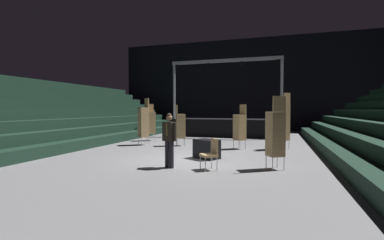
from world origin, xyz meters
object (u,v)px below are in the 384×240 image
chair_stack_front_left (151,122)px  chair_stack_rear_left (240,127)px  chair_stack_mid_right (180,125)px  loose_chair_near_man (211,152)px  chair_stack_front_right (144,122)px  chair_stack_mid_left (283,121)px  equipment_road_case (207,149)px  chair_stack_mid_centre (275,133)px  stage_riser (227,126)px  man_with_tie (169,137)px

chair_stack_front_left → chair_stack_rear_left: (5.37, -1.79, -0.04)m
chair_stack_mid_right → loose_chair_near_man: 5.60m
chair_stack_front_right → chair_stack_mid_right: size_ratio=1.17×
loose_chair_near_man → chair_stack_rear_left: bearing=-41.7°
chair_stack_front_right → chair_stack_mid_right: chair_stack_front_right is taller
chair_stack_front_left → chair_stack_rear_left: bearing=120.6°
chair_stack_mid_left → equipment_road_case: chair_stack_mid_left is taller
chair_stack_mid_left → chair_stack_rear_left: bearing=144.6°
chair_stack_front_right → equipment_road_case: bearing=-177.5°
chair_stack_front_left → chair_stack_front_right: 1.93m
chair_stack_front_left → chair_stack_mid_left: (7.28, -1.33, 0.21)m
chair_stack_front_left → chair_stack_mid_centre: size_ratio=0.96×
chair_stack_front_right → chair_stack_rear_left: bearing=-142.4°
chair_stack_mid_centre → chair_stack_mid_left: bearing=55.1°
chair_stack_mid_centre → chair_stack_rear_left: size_ratio=1.08×
stage_riser → chair_stack_mid_right: 5.85m
chair_stack_rear_left → chair_stack_mid_left: bearing=-124.1°
chair_stack_front_left → loose_chair_near_man: 8.23m
chair_stack_front_left → chair_stack_mid_left: 7.40m
stage_riser → man_with_tie: stage_riser is taller
chair_stack_front_right → loose_chair_near_man: (4.63, -4.56, -0.66)m
chair_stack_front_right → chair_stack_mid_left: 6.81m
chair_stack_rear_left → equipment_road_case: size_ratio=2.28×
stage_riser → loose_chair_near_man: size_ratio=7.95×
loose_chair_near_man → chair_stack_mid_centre: bearing=-109.6°
chair_stack_mid_centre → chair_stack_front_right: bearing=117.8°
chair_stack_mid_centre → loose_chair_near_man: bearing=168.0°
man_with_tie → chair_stack_front_right: size_ratio=0.71×
equipment_road_case → stage_riser: bearing=95.2°
stage_riser → loose_chair_near_man: (1.38, -10.55, -0.13)m
stage_riser → chair_stack_mid_centre: (3.23, -9.91, 0.44)m
chair_stack_mid_right → loose_chair_near_man: size_ratio=2.17×
man_with_tie → chair_stack_mid_left: size_ratio=0.67×
chair_stack_front_left → chair_stack_mid_right: chair_stack_front_left is taller
equipment_road_case → chair_stack_front_left: bearing=134.4°
chair_stack_mid_centre → man_with_tie: bearing=162.3°
chair_stack_front_right → chair_stack_mid_left: (6.79, 0.52, 0.08)m
chair_stack_mid_left → chair_stack_mid_centre: (-0.30, -4.45, -0.17)m
chair_stack_rear_left → loose_chair_near_man: bearing=129.2°
man_with_tie → chair_stack_mid_centre: chair_stack_mid_centre is taller
chair_stack_rear_left → equipment_road_case: (-0.84, -2.83, -0.67)m
chair_stack_mid_right → stage_riser: bearing=141.0°
chair_stack_front_right → chair_stack_mid_right: (1.90, 0.30, -0.17)m
chair_stack_front_left → chair_stack_mid_left: chair_stack_mid_left is taller
stage_riser → chair_stack_front_right: size_ratio=3.14×
chair_stack_mid_left → chair_stack_mid_centre: chair_stack_mid_left is taller
chair_stack_front_left → chair_stack_mid_right: 2.85m
man_with_tie → chair_stack_rear_left: (1.56, 4.73, 0.06)m
man_with_tie → chair_stack_mid_left: chair_stack_mid_left is taller
chair_stack_front_left → loose_chair_near_man: (5.12, -6.42, -0.53)m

